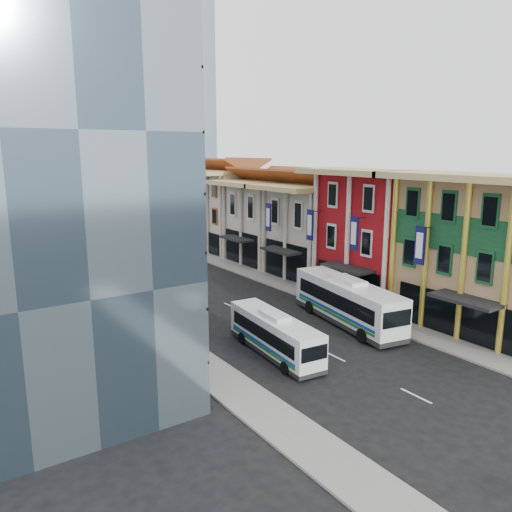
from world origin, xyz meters
TOP-DOWN VIEW (x-y plane):
  - ground at (0.00, 0.00)m, footprint 200.00×200.00m
  - sidewalk_right at (8.50, 22.00)m, footprint 3.00×90.00m
  - sidewalk_left at (-8.50, 22.00)m, footprint 3.00×90.00m
  - shophouse_tan at (14.00, 5.00)m, footprint 8.00×14.00m
  - shophouse_red at (14.00, 17.00)m, footprint 8.00×10.00m
  - shophouse_cream_near at (14.00, 26.50)m, footprint 8.00×9.00m
  - shophouse_cream_mid at (14.00, 35.50)m, footprint 8.00×9.00m
  - shophouse_cream_far at (14.00, 46.00)m, footprint 8.00×12.00m
  - office_tower at (-17.00, 19.00)m, footprint 12.00×26.00m
  - office_block_far at (-16.00, 42.00)m, footprint 10.00×18.00m
  - bus_left_near at (-3.25, 10.63)m, footprint 3.11×9.76m
  - bus_left_far at (-3.66, 28.23)m, footprint 5.59×10.30m
  - bus_right at (5.50, 12.41)m, footprint 4.91×12.62m

SIDE VIEW (x-z plane):
  - ground at x=0.00m, z-range 0.00..0.00m
  - sidewalk_right at x=8.50m, z-range 0.00..0.15m
  - sidewalk_left at x=-8.50m, z-range 0.00..0.15m
  - bus_left_near at x=-3.25m, z-range 0.00..3.08m
  - bus_left_far at x=-3.66m, z-range 0.00..3.24m
  - bus_right at x=5.50m, z-range 0.00..3.95m
  - shophouse_cream_near at x=14.00m, z-range 0.00..10.00m
  - shophouse_cream_mid at x=14.00m, z-range 0.00..10.00m
  - shophouse_cream_far at x=14.00m, z-range 0.00..11.00m
  - shophouse_tan at x=14.00m, z-range 0.00..12.00m
  - shophouse_red at x=14.00m, z-range 0.00..12.00m
  - office_block_far at x=-16.00m, z-range 0.00..14.00m
  - office_tower at x=-17.00m, z-range 0.00..30.00m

